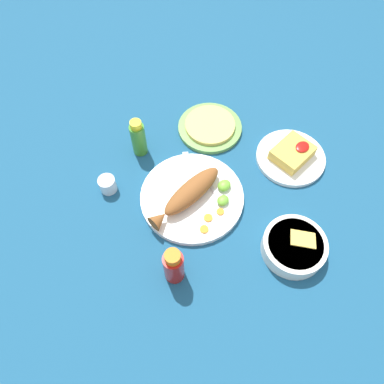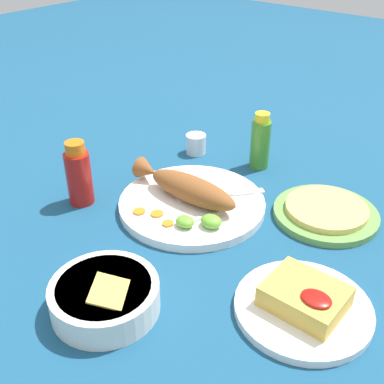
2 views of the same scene
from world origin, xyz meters
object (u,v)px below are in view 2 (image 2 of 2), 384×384
object	(u,v)px
salt_cup	(196,145)
tortilla_plate	(325,214)
main_plate	(192,204)
side_plate_fries	(303,308)
fork_far	(229,207)
fried_fish	(186,187)
hot_sauce_bottle_green	(260,142)
hot_sauce_bottle_red	(79,175)
guacamole_bowl	(105,295)
fork_near	(227,194)

from	to	relation	value
salt_cup	tortilla_plate	world-z (taller)	salt_cup
main_plate	side_plate_fries	bearing A→B (deg)	-19.90
fork_far	side_plate_fries	world-z (taller)	fork_far
fried_fish	hot_sauce_bottle_green	world-z (taller)	hot_sauce_bottle_green
hot_sauce_bottle_red	tortilla_plate	xyz separation A→B (m)	(0.42, 0.27, -0.06)
salt_cup	main_plate	bearing A→B (deg)	-52.64
fork_far	guacamole_bowl	distance (m)	0.33
guacamole_bowl	tortilla_plate	distance (m)	0.47
hot_sauce_bottle_red	side_plate_fries	distance (m)	0.51
tortilla_plate	fork_far	bearing A→B (deg)	-142.40
fried_fish	hot_sauce_bottle_red	xyz separation A→B (m)	(-0.18, -0.13, 0.02)
salt_cup	fork_near	bearing A→B (deg)	-34.81
salt_cup	tortilla_plate	xyz separation A→B (m)	(0.38, -0.05, -0.01)
main_plate	hot_sauce_bottle_green	bearing A→B (deg)	87.99
hot_sauce_bottle_red	hot_sauce_bottle_green	bearing A→B (deg)	61.27
fried_fish	hot_sauce_bottle_red	distance (m)	0.22
hot_sauce_bottle_red	fork_far	bearing A→B (deg)	30.36
salt_cup	guacamole_bowl	distance (m)	0.55
tortilla_plate	guacamole_bowl	bearing A→B (deg)	-108.31
hot_sauce_bottle_red	guacamole_bowl	distance (m)	0.33
main_plate	side_plate_fries	distance (m)	0.34
fried_fish	hot_sauce_bottle_red	world-z (taller)	hot_sauce_bottle_red
hot_sauce_bottle_green	guacamole_bowl	bearing A→B (deg)	-82.64
main_plate	fork_far	bearing A→B (deg)	20.20
main_plate	salt_cup	size ratio (longest dim) A/B	6.02
hot_sauce_bottle_green	tortilla_plate	distance (m)	0.24
fork_near	hot_sauce_bottle_red	bearing A→B (deg)	168.92
fried_fish	fork_far	xyz separation A→B (m)	(0.09, 0.03, -0.02)
main_plate	hot_sauce_bottle_green	size ratio (longest dim) A/B	2.22
fork_far	side_plate_fries	bearing A→B (deg)	-103.48
salt_cup	tortilla_plate	distance (m)	0.38
fried_fish	side_plate_fries	world-z (taller)	fried_fish
fork_near	tortilla_plate	distance (m)	0.20
fork_far	salt_cup	distance (m)	0.28
hot_sauce_bottle_green	tortilla_plate	xyz separation A→B (m)	(0.22, -0.09, -0.06)
side_plate_fries	guacamole_bowl	xyz separation A→B (m)	(-0.24, -0.19, 0.02)
main_plate	guacamole_bowl	xyz separation A→B (m)	(0.08, -0.30, 0.02)
main_plate	fork_far	distance (m)	0.08
main_plate	salt_cup	distance (m)	0.25
fork_near	guacamole_bowl	bearing A→B (deg)	-134.74
fork_near	hot_sauce_bottle_red	world-z (taller)	hot_sauce_bottle_red
main_plate	salt_cup	world-z (taller)	salt_cup
fried_fish	hot_sauce_bottle_green	bearing A→B (deg)	83.23
fork_far	guacamole_bowl	xyz separation A→B (m)	(0.00, -0.33, 0.01)
hot_sauce_bottle_red	tortilla_plate	size ratio (longest dim) A/B	0.67
main_plate	hot_sauce_bottle_red	xyz separation A→B (m)	(-0.19, -0.13, 0.06)
main_plate	fork_near	bearing A→B (deg)	55.52
fried_fish	salt_cup	xyz separation A→B (m)	(-0.13, 0.20, -0.02)
main_plate	salt_cup	bearing A→B (deg)	127.36
fried_fish	guacamole_bowl	distance (m)	0.32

